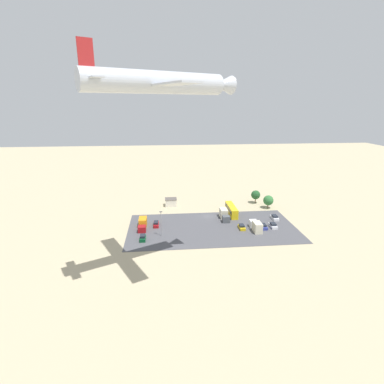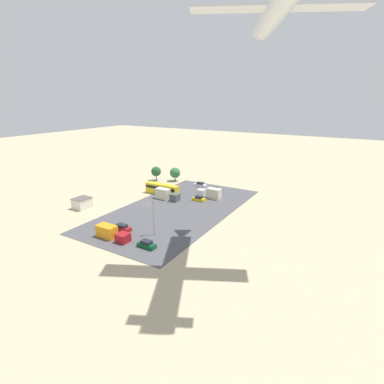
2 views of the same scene
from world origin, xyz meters
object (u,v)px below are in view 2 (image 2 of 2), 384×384
object	(u,v)px
airplane	(277,6)
parked_car_0	(200,185)
bus	(162,189)
parked_car_2	(199,199)
parked_car_4	(210,193)
parked_car_3	(147,245)
parked_truck_1	(111,233)
parked_truck_0	(166,195)
shed_building	(82,203)
parked_car_1	(214,190)
parked_truck_2	(210,193)
parked_car_5	(122,228)

from	to	relation	value
airplane	parked_car_0	bearing A→B (deg)	105.40
bus	parked_car_2	bearing A→B (deg)	91.64
airplane	parked_car_4	bearing A→B (deg)	103.80
parked_car_3	airplane	xyz separation A→B (m)	(-7.59, 21.79, 43.04)
parked_car_0	parked_truck_1	bearing A→B (deg)	3.82
parked_car_0	parked_truck_0	distance (m)	18.04
shed_building	airplane	size ratio (longest dim) A/B	0.15
parked_car_0	parked_car_1	size ratio (longest dim) A/B	1.07
parked_car_4	parked_car_2	bearing A→B (deg)	-1.57
parked_truck_1	parked_car_2	bearing A→B (deg)	172.69
parked_truck_2	airplane	distance (m)	57.13
parked_car_3	parked_car_5	bearing A→B (deg)	70.05
bus	parked_car_3	distance (m)	37.01
bus	parked_car_1	world-z (taller)	bus
parked_car_3	airplane	distance (m)	48.84
bus	parked_car_1	distance (m)	17.58
parked_truck_1	airplane	size ratio (longest dim) A/B	0.27
parked_car_0	parked_car_5	xyz separation A→B (m)	(42.15, 2.09, 0.00)
parked_car_0	parked_car_4	distance (m)	10.01
parked_car_2	shed_building	bearing A→B (deg)	-48.72
bus	parked_car_5	bearing A→B (deg)	16.97
parked_truck_0	airplane	xyz separation A→B (m)	(20.54, 36.72, 42.23)
parked_car_1	parked_truck_2	size ratio (longest dim) A/B	0.52
parked_car_2	parked_car_5	distance (m)	28.70
parked_car_5	parked_car_4	bearing A→B (deg)	-8.66
parked_truck_0	parked_truck_1	bearing A→B (deg)	10.53
parked_truck_2	shed_building	bearing A→B (deg)	134.45
shed_building	parked_car_0	bearing A→B (deg)	153.17
parked_car_2	parked_car_5	bearing A→B (deg)	-10.47
parked_car_1	parked_car_5	size ratio (longest dim) A/B	0.87
parked_car_2	parked_truck_0	bearing A→B (deg)	-67.51
parked_truck_1	parked_truck_2	size ratio (longest dim) A/B	1.09
parked_car_0	airplane	world-z (taller)	airplane
parked_car_4	parked_car_5	size ratio (longest dim) A/B	0.86
bus	parked_car_1	bearing A→B (deg)	129.39
airplane	parked_truck_0	bearing A→B (deg)	124.27
parked_car_3	parked_truck_1	xyz separation A→B (m)	(0.61, -9.58, 0.61)
parked_car_5	airplane	world-z (taller)	airplane
parked_car_3	parked_truck_0	size ratio (longest dim) A/B	0.51
parked_car_2	parked_car_3	world-z (taller)	parked_car_3
parked_truck_1	parked_truck_2	xyz separation A→B (m)	(-37.00, 5.89, 0.19)
parked_truck_0	parked_truck_1	world-z (taller)	parked_truck_0
parked_car_2	parked_car_3	xyz separation A→B (m)	(32.07, 5.39, 0.05)
parked_car_3	parked_car_5	size ratio (longest dim) A/B	0.87
parked_truck_2	parked_car_3	bearing A→B (deg)	-174.21
bus	airplane	xyz separation A→B (m)	(24.09, 40.89, 41.89)
bus	parked_car_0	bearing A→B (deg)	155.91
parked_car_1	parked_truck_2	bearing A→B (deg)	16.01
shed_building	parked_truck_2	xyz separation A→B (m)	(-26.99, 27.51, 0.02)
parked_car_2	parked_car_5	size ratio (longest dim) A/B	0.86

